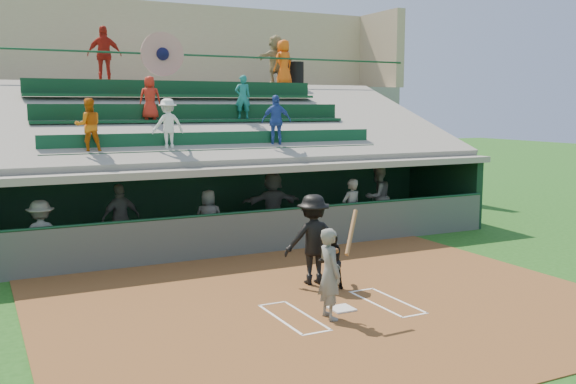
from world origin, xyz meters
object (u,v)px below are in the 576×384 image
catcher (331,261)px  trash_bin (296,74)px  home_plate (342,309)px  batter_at_plate (330,273)px

catcher → trash_bin: 13.43m
catcher → trash_bin: (5.10, 11.60, 4.46)m
home_plate → catcher: catcher is taller
home_plate → trash_bin: trash_bin is taller
catcher → trash_bin: trash_bin is taller
catcher → trash_bin: size_ratio=1.25×
batter_at_plate → trash_bin: size_ratio=2.05×
home_plate → batter_at_plate: (-0.45, -0.33, 0.82)m
home_plate → catcher: (0.49, 1.26, 0.58)m
catcher → home_plate: bearing=62.3°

